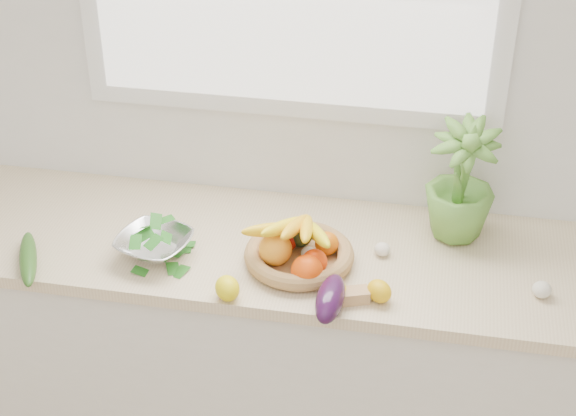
% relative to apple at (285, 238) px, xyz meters
% --- Properties ---
extents(back_wall, '(4.50, 0.02, 2.70)m').
position_rel_apple_xyz_m(back_wall, '(-0.04, 0.32, 0.41)').
color(back_wall, white).
rests_on(back_wall, ground).
extents(counter_cabinet, '(2.20, 0.58, 0.86)m').
position_rel_apple_xyz_m(counter_cabinet, '(-0.04, 0.02, -0.51)').
color(counter_cabinet, silver).
rests_on(counter_cabinet, ground).
extents(countertop, '(2.24, 0.62, 0.04)m').
position_rel_apple_xyz_m(countertop, '(-0.04, 0.02, -0.06)').
color(countertop, beige).
rests_on(countertop, counter_cabinet).
extents(orange_loose, '(0.12, 0.12, 0.09)m').
position_rel_apple_xyz_m(orange_loose, '(0.09, -0.15, 0.00)').
color(orange_loose, '#FF4D08').
rests_on(orange_loose, countertop).
extents(lemon_a, '(0.10, 0.11, 0.07)m').
position_rel_apple_xyz_m(lemon_a, '(-0.11, -0.26, -0.01)').
color(lemon_a, yellow).
rests_on(lemon_a, countertop).
extents(lemon_b, '(0.07, 0.09, 0.06)m').
position_rel_apple_xyz_m(lemon_b, '(0.18, -0.21, -0.01)').
color(lemon_b, yellow).
rests_on(lemon_b, countertop).
extents(lemon_c, '(0.10, 0.10, 0.06)m').
position_rel_apple_xyz_m(lemon_c, '(0.30, -0.19, -0.01)').
color(lemon_c, '#EBAF0C').
rests_on(lemon_c, countertop).
extents(apple, '(0.11, 0.11, 0.09)m').
position_rel_apple_xyz_m(apple, '(0.00, 0.00, 0.00)').
color(apple, red).
rests_on(apple, countertop).
extents(ginger, '(0.13, 0.08, 0.04)m').
position_rel_apple_xyz_m(ginger, '(0.22, -0.21, -0.02)').
color(ginger, tan).
rests_on(ginger, countertop).
extents(garlic_a, '(0.07, 0.07, 0.05)m').
position_rel_apple_xyz_m(garlic_a, '(0.75, -0.09, -0.02)').
color(garlic_a, silver).
rests_on(garlic_a, countertop).
extents(garlic_b, '(0.06, 0.06, 0.04)m').
position_rel_apple_xyz_m(garlic_b, '(0.29, 0.03, -0.02)').
color(garlic_b, silver).
rests_on(garlic_b, countertop).
extents(garlic_c, '(0.05, 0.05, 0.04)m').
position_rel_apple_xyz_m(garlic_c, '(0.08, -0.03, -0.02)').
color(garlic_c, silver).
rests_on(garlic_c, countertop).
extents(eggplant, '(0.08, 0.20, 0.08)m').
position_rel_apple_xyz_m(eggplant, '(0.18, -0.26, -0.00)').
color(eggplant, '#2D0D32').
rests_on(eggplant, countertop).
extents(cucumber, '(0.16, 0.27, 0.05)m').
position_rel_apple_xyz_m(cucumber, '(-0.72, -0.22, -0.02)').
color(cucumber, '#295118').
rests_on(cucumber, countertop).
extents(radish, '(0.04, 0.04, 0.03)m').
position_rel_apple_xyz_m(radish, '(-0.12, -0.26, -0.03)').
color(radish, red).
rests_on(radish, countertop).
extents(potted_herb, '(0.22, 0.22, 0.37)m').
position_rel_apple_xyz_m(potted_herb, '(0.50, 0.17, 0.16)').
color(potted_herb, '#5B9436').
rests_on(potted_herb, countertop).
extents(fruit_basket, '(0.38, 0.38, 0.18)m').
position_rel_apple_xyz_m(fruit_basket, '(0.05, -0.06, 0.01)').
color(fruit_basket, tan).
rests_on(fruit_basket, countertop).
extents(colander_with_spinach, '(0.26, 0.26, 0.12)m').
position_rel_apple_xyz_m(colander_with_spinach, '(-0.37, -0.10, 0.01)').
color(colander_with_spinach, white).
rests_on(colander_with_spinach, countertop).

